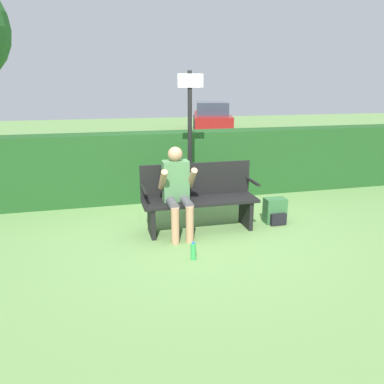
# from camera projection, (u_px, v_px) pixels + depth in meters

# --- Properties ---
(ground_plane) EXTENTS (40.00, 40.00, 0.00)m
(ground_plane) POSITION_uv_depth(u_px,v_px,m) (200.00, 230.00, 5.67)
(ground_plane) COLOR #668E4C
(hedge_back) EXTENTS (12.00, 0.57, 1.27)m
(hedge_back) POSITION_uv_depth(u_px,v_px,m) (175.00, 165.00, 7.19)
(hedge_back) COLOR #1E4C1E
(hedge_back) RESTS_ON ground
(park_bench) EXTENTS (1.71, 0.50, 0.99)m
(park_bench) POSITION_uv_depth(u_px,v_px,m) (199.00, 197.00, 5.61)
(park_bench) COLOR black
(park_bench) RESTS_ON ground
(person_seated) EXTENTS (0.51, 0.61, 1.28)m
(person_seated) POSITION_uv_depth(u_px,v_px,m) (177.00, 187.00, 5.34)
(person_seated) COLOR #4C7F4C
(person_seated) RESTS_ON ground
(backpack) EXTENTS (0.33, 0.28, 0.40)m
(backpack) POSITION_uv_depth(u_px,v_px,m) (275.00, 211.00, 5.93)
(backpack) COLOR #336638
(backpack) RESTS_ON ground
(water_bottle) EXTENTS (0.07, 0.07, 0.23)m
(water_bottle) POSITION_uv_depth(u_px,v_px,m) (193.00, 251.00, 4.70)
(water_bottle) COLOR green
(water_bottle) RESTS_ON ground
(signpost) EXTENTS (0.40, 0.09, 2.34)m
(signpost) POSITION_uv_depth(u_px,v_px,m) (190.00, 136.00, 6.05)
(signpost) COLOR black
(signpost) RESTS_ON ground
(parked_car) EXTENTS (2.65, 4.76, 1.36)m
(parked_car) POSITION_uv_depth(u_px,v_px,m) (212.00, 118.00, 17.44)
(parked_car) COLOR maroon
(parked_car) RESTS_ON ground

